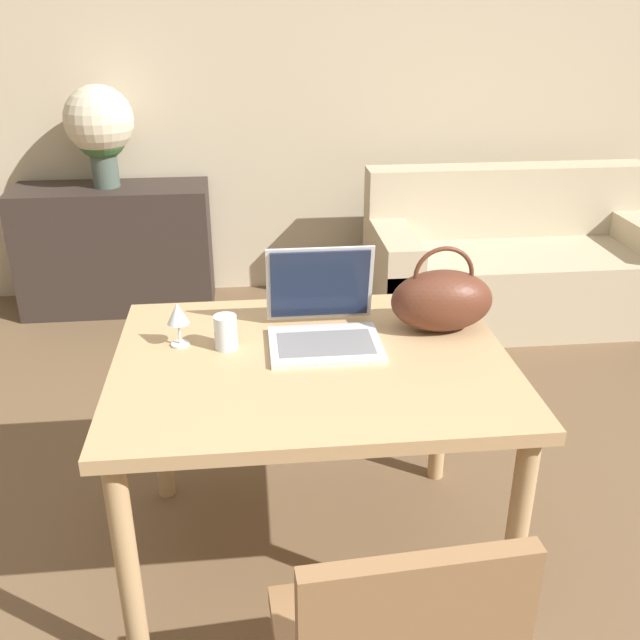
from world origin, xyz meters
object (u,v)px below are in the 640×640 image
(wine_glass, at_px, (178,316))
(couch, at_px, (513,268))
(drinking_glass, at_px, (226,332))
(laptop, at_px, (323,316))
(flower_vase, at_px, (100,127))
(handbag, at_px, (442,300))

(wine_glass, bearing_deg, couch, 45.22)
(couch, xyz_separation_m, drinking_glass, (-1.58, -1.77, 0.52))
(couch, bearing_deg, laptop, -126.79)
(laptop, xyz_separation_m, drinking_glass, (-0.29, -0.05, -0.02))
(laptop, bearing_deg, wine_glass, -178.18)
(drinking_glass, relative_size, flower_vase, 0.19)
(couch, distance_m, handbag, 2.01)
(drinking_glass, distance_m, handbag, 0.67)
(wine_glass, xyz_separation_m, flower_vase, (-0.56, 2.09, 0.21))
(couch, distance_m, drinking_glass, 2.42)
(drinking_glass, xyz_separation_m, flower_vase, (-0.70, 2.13, 0.25))
(wine_glass, bearing_deg, laptop, 1.82)
(drinking_glass, xyz_separation_m, wine_glass, (-0.14, 0.03, 0.05))
(drinking_glass, bearing_deg, laptop, 9.02)
(couch, bearing_deg, flower_vase, 170.95)
(drinking_glass, distance_m, wine_glass, 0.15)
(couch, bearing_deg, drinking_glass, -131.82)
(laptop, xyz_separation_m, wine_glass, (-0.43, -0.01, 0.03))
(wine_glass, distance_m, flower_vase, 2.18)
(couch, height_order, wine_glass, wine_glass)
(handbag, relative_size, flower_vase, 0.58)
(drinking_glass, bearing_deg, couch, 48.18)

